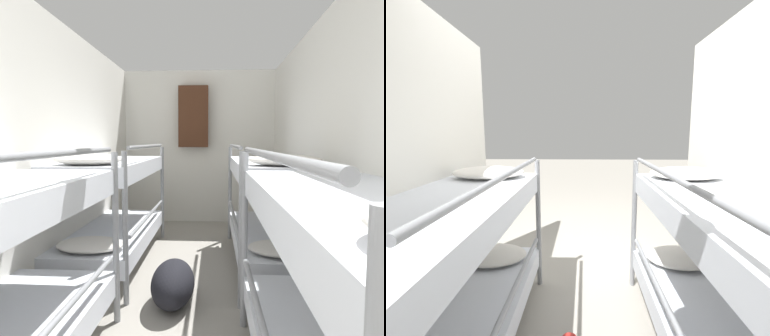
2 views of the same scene
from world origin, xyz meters
The scene contains 3 objects.
ground_plane centered at (0.00, 0.00, 0.00)m, with size 20.00×20.00×0.00m, color gray.
bunk_stack_left_near centered at (-0.78, 1.43, 0.63)m, with size 0.72×1.88×1.21m.
bunk_stack_right_near centered at (0.78, 1.43, 0.63)m, with size 0.72×1.88×1.21m.
Camera 2 is at (0.01, 2.80, 1.42)m, focal length 24.00 mm.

